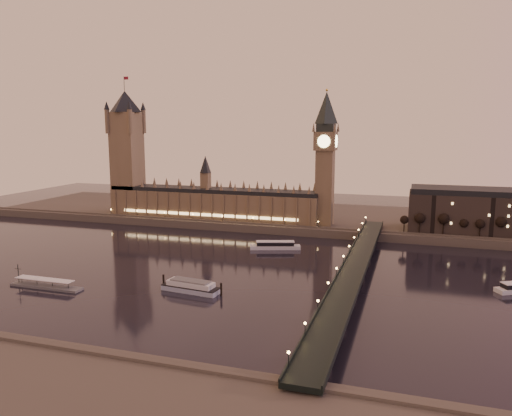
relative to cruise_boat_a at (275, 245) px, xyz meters
The scene contains 15 objects.
ground 65.79m from the cruise_boat_a, 119.40° to the right, with size 700.00×700.00×0.00m, color black.
far_embankment 107.74m from the cruise_boat_a, 91.21° to the left, with size 560.00×130.00×6.00m, color #423D35.
palace_of_westminster 98.36m from the cruise_boat_a, 138.65° to the left, with size 180.00×26.62×52.00m.
victoria_tower 176.82m from the cruise_boat_a, 157.29° to the left, with size 31.68×31.68×118.00m.
big_ben 91.21m from the cruise_boat_a, 71.18° to the left, with size 17.68×17.68×104.00m.
westminster_bridge 82.53m from the cruise_boat_a, 43.99° to the right, with size 13.20×260.00×15.30m.
bare_tree_0 96.93m from the cruise_boat_a, 32.62° to the left, with size 6.71×6.71×13.65m.
bare_tree_1 108.23m from the cruise_boat_a, 28.80° to the left, with size 6.71×6.71×13.65m.
bare_tree_2 119.93m from the cruise_boat_a, 25.73° to the left, with size 6.71×6.71×13.65m.
bare_tree_3 131.92m from the cruise_boat_a, 23.22° to the left, with size 6.71×6.71×13.65m.
bare_tree_4 144.14m from the cruise_boat_a, 21.13° to the left, with size 6.71×6.71×13.65m.
bare_tree_5 156.52m from the cruise_boat_a, 19.37° to the left, with size 6.71×6.71×13.65m.
cruise_boat_a is the anchor object (origin of this frame).
moored_barge 99.32m from the cruise_boat_a, 99.73° to the right, with size 34.70×11.80×6.40m.
pontoon_pier 146.48m from the cruise_boat_a, 128.25° to the right, with size 40.76×6.79×10.87m.
Camera 1 is at (120.42, -259.97, 82.56)m, focal length 35.00 mm.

